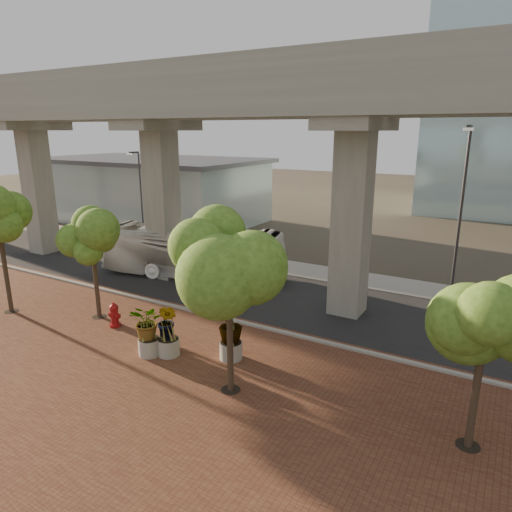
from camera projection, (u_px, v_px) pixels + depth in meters
The scene contains 17 objects.
ground at pixel (227, 303), 24.64m from camera, with size 160.00×160.00×0.00m, color #363127.
brick_plaza at pixel (115, 367), 17.95m from camera, with size 70.00×13.00×0.06m, color brown.
asphalt_road at pixel (247, 292), 26.30m from camera, with size 90.00×8.00×0.04m, color black.
curb_strip at pixel (206, 314), 22.95m from camera, with size 70.00×0.25×0.16m, color gray.
far_sidewalk at pixel (288, 268), 30.89m from camera, with size 90.00×3.00×0.06m, color gray.
transit_viaduct at pixel (246, 164), 24.36m from camera, with size 72.00×5.60×12.40m.
station_pavilion at pixel (150, 189), 46.76m from camera, with size 23.00×13.00×6.30m.
transit_bus at pixel (193, 252), 28.66m from camera, with size 2.73×11.62×3.24m, color silver.
fire_hydrant at pixel (114, 315), 21.44m from camera, with size 0.60×0.54×1.19m.
planter_front at pixel (148, 324), 18.53m from camera, with size 2.01×2.01×2.21m.
planter_right at pixel (231, 326), 18.17m from camera, with size 2.24×2.24×2.39m.
planter_left at pixel (167, 324), 18.51m from camera, with size 2.03×2.03×2.23m.
street_tree_near_west at pixel (92, 239), 21.64m from camera, with size 3.01×3.01×5.36m.
street_tree_near_east at pixel (229, 266), 15.08m from camera, with size 4.42×4.42×6.65m.
street_tree_far_east at pixel (488, 309), 12.27m from camera, with size 3.76×3.76×6.04m.
streetlamp_west at pixel (140, 193), 35.07m from camera, with size 0.37×1.08×7.45m.
streetlamp_east at pixel (461, 203), 23.57m from camera, with size 0.46×1.34×9.23m.
Camera 1 is at (12.86, -19.21, 9.03)m, focal length 32.00 mm.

